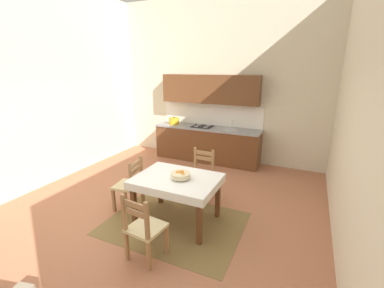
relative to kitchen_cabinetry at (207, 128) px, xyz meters
name	(u,v)px	position (x,y,z in m)	size (l,w,h in m)	color
ground_plane	(150,221)	(0.17, -3.01, -0.91)	(5.99, 7.17, 0.10)	#AD6B4C
wall_back	(219,82)	(0.17, 0.33, 1.17)	(5.99, 0.12, 4.05)	beige
wall_left	(18,87)	(-2.58, -3.01, 1.17)	(0.12, 7.17, 4.05)	beige
wall_right	(374,105)	(2.92, -3.01, 1.17)	(0.12, 7.17, 4.05)	beige
area_rug	(175,223)	(0.60, -2.97, -0.85)	(2.10, 1.60, 0.01)	olive
kitchen_cabinetry	(207,128)	(0.00, 0.00, 0.00)	(2.75, 0.63, 2.20)	brown
dining_table	(177,185)	(0.60, -2.87, -0.23)	(1.29, 0.96, 0.75)	brown
dining_chair_camera_side	(144,229)	(0.63, -3.81, -0.41)	(0.46, 0.46, 0.93)	#D1BC89
dining_chair_tv_side	(130,185)	(-0.31, -2.87, -0.41)	(0.47, 0.47, 0.93)	#D1BC89
dining_chair_kitchen_side	(201,176)	(0.64, -1.99, -0.41)	(0.43, 0.43, 0.93)	#D1BC89
fruit_bowl	(181,175)	(0.68, -2.88, -0.04)	(0.30, 0.30, 0.12)	beige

